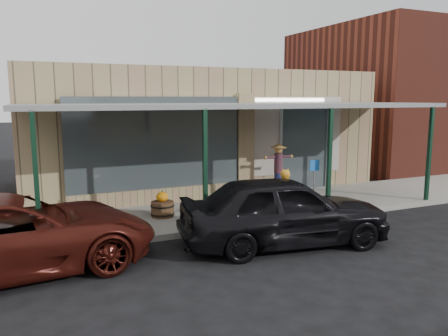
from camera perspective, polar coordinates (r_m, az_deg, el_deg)
name	(u,v)px	position (r m, az deg, el deg)	size (l,w,h in m)	color
ground	(320,251)	(9.77, 12.37, -10.54)	(120.00, 120.00, 0.00)	black
sidewalk	(245,209)	(12.71, 2.82, -5.39)	(40.00, 3.20, 0.15)	gray
storefront	(192,129)	(16.56, -4.17, 5.05)	(12.00, 6.25, 4.20)	#97885C
awning	(247,107)	(12.27, 3.00, 7.96)	(12.00, 3.00, 3.04)	gray
block_buildings_near	(229,86)	(18.23, 0.72, 10.70)	(61.00, 8.00, 8.00)	maroon
barrel_scarecrow	(278,179)	(13.89, 7.07, -1.42)	(1.02, 0.86, 1.73)	brown
barrel_pumpkin	(162,207)	(11.70, -8.04, -5.09)	(0.62, 0.62, 0.71)	brown
handicap_sign	(314,178)	(12.24, 11.67, -1.35)	(0.30, 0.04, 1.43)	gray
parked_sedan	(284,210)	(9.82, 7.82, -5.48)	(4.86, 2.51, 1.58)	black
car_maroon	(12,234)	(9.13, -25.96, -7.80)	(2.45, 5.31, 1.48)	#44130D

